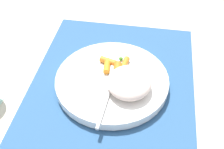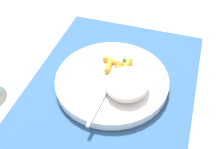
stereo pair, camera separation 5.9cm
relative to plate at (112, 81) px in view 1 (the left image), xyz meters
The scene contains 7 objects.
ground_plane 0.02m from the plate, ahead, with size 2.40×2.40×0.00m, color beige.
placemat 0.01m from the plate, ahead, with size 0.46×0.36×0.01m, color #2D5684.
plate is the anchor object (origin of this frame).
rice_mound 0.05m from the plate, 121.79° to the right, with size 0.10×0.09×0.04m, color beige.
carrot_portion 0.03m from the plate, ahead, with size 0.07×0.07×0.02m.
pea_scatter 0.04m from the plate, 27.69° to the right, with size 0.07×0.06×0.01m.
fork 0.02m from the plate, behind, with size 0.19×0.02×0.01m.
Camera 1 is at (-0.42, -0.07, 0.46)m, focal length 45.48 mm.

